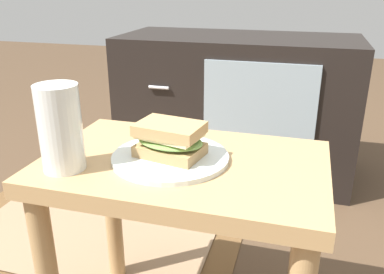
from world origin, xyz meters
TOP-DOWN VIEW (x-y plane):
  - side_table at (0.00, 0.00)m, footprint 0.56×0.36m
  - tv_cabinet at (-0.06, 0.95)m, footprint 0.96×0.46m
  - area_rug at (-0.42, 0.42)m, footprint 0.97×0.88m
  - plate at (-0.03, -0.01)m, footprint 0.23×0.23m
  - sandwich_front at (-0.03, -0.01)m, footprint 0.15×0.12m
  - beer_glass at (-0.20, -0.10)m, footprint 0.08×0.08m

SIDE VIEW (x-z plane):
  - area_rug at x=-0.42m, z-range 0.00..0.01m
  - tv_cabinet at x=-0.06m, z-range 0.00..0.58m
  - side_table at x=0.00m, z-range 0.14..0.60m
  - plate at x=-0.03m, z-range 0.46..0.47m
  - sandwich_front at x=-0.03m, z-range 0.47..0.54m
  - beer_glass at x=-0.20m, z-range 0.46..0.62m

